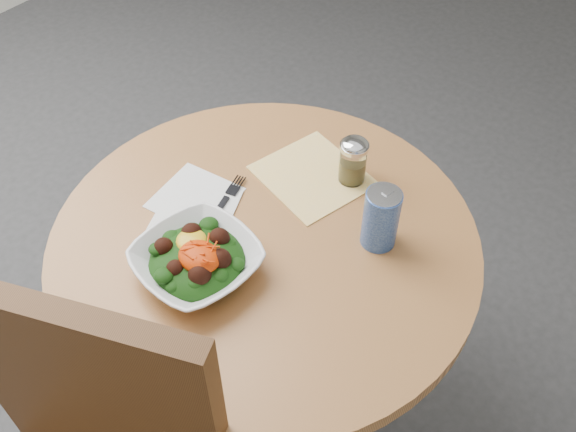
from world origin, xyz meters
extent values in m
plane|color=#303033|center=(0.00, 0.00, 0.00)|extent=(6.00, 6.00, 0.00)
cylinder|color=black|center=(0.00, 0.00, 0.01)|extent=(0.52, 0.52, 0.03)
cylinder|color=black|center=(0.00, 0.00, 0.35)|extent=(0.10, 0.10, 0.71)
cylinder|color=#C28046|center=(0.00, 0.00, 0.73)|extent=(0.90, 0.90, 0.04)
cube|color=#4E2E16|center=(0.02, -0.45, 0.75)|extent=(0.43, 0.21, 0.54)
cube|color=#EF9F0C|center=(-0.03, 0.21, 0.75)|extent=(0.27, 0.26, 0.00)
cube|color=white|center=(-0.19, -0.01, 0.75)|extent=(0.18, 0.18, 0.00)
cube|color=white|center=(-0.16, -0.04, 0.75)|extent=(0.21, 0.21, 0.00)
imported|color=silver|center=(-0.04, -0.15, 0.78)|extent=(0.26, 0.26, 0.06)
ellipsoid|color=black|center=(-0.04, -0.15, 0.78)|extent=(0.19, 0.19, 0.07)
ellipsoid|color=gold|center=(-0.07, -0.13, 0.81)|extent=(0.06, 0.06, 0.02)
ellipsoid|color=#DF4804|center=(-0.03, -0.15, 0.81)|extent=(0.09, 0.07, 0.04)
cube|color=black|center=(-0.12, -0.03, 0.76)|extent=(0.05, 0.12, 0.00)
cube|color=black|center=(-0.14, 0.07, 0.76)|extent=(0.04, 0.07, 0.00)
cylinder|color=silver|center=(0.04, 0.25, 0.80)|extent=(0.06, 0.06, 0.09)
cylinder|color=#9B8B48|center=(0.04, 0.25, 0.78)|extent=(0.05, 0.05, 0.05)
cylinder|color=silver|center=(0.04, 0.25, 0.85)|extent=(0.06, 0.06, 0.01)
ellipsoid|color=silver|center=(0.04, 0.25, 0.85)|extent=(0.06, 0.06, 0.03)
cylinder|color=navy|center=(0.19, 0.14, 0.82)|extent=(0.07, 0.07, 0.14)
cylinder|color=silver|center=(0.19, 0.14, 0.89)|extent=(0.07, 0.07, 0.00)
cube|color=silver|center=(0.19, 0.15, 0.89)|extent=(0.02, 0.02, 0.00)
camera|label=1|loc=(0.58, -0.65, 1.77)|focal=40.00mm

